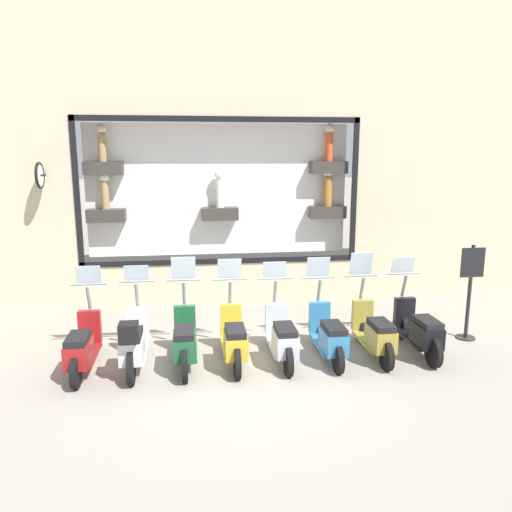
% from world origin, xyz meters
% --- Properties ---
extents(ground_plane, '(120.00, 120.00, 0.00)m').
position_xyz_m(ground_plane, '(0.00, 0.00, 0.00)').
color(ground_plane, gray).
extents(building_facade, '(1.19, 36.00, 9.58)m').
position_xyz_m(building_facade, '(3.60, 0.00, 4.90)').
color(building_facade, beige).
rests_on(building_facade, ground_plane).
extents(scooter_black_0, '(1.80, 0.61, 1.56)m').
position_xyz_m(scooter_black_0, '(0.16, -3.22, 0.43)').
color(scooter_black_0, black).
rests_on(scooter_black_0, ground_plane).
extents(scooter_olive_1, '(1.80, 0.61, 1.68)m').
position_xyz_m(scooter_olive_1, '(0.16, -2.42, 0.43)').
color(scooter_olive_1, black).
rests_on(scooter_olive_1, ground_plane).
extents(scooter_teal_2, '(1.79, 0.60, 1.61)m').
position_xyz_m(scooter_teal_2, '(0.16, -1.61, 0.42)').
color(scooter_teal_2, black).
rests_on(scooter_teal_2, ground_plane).
extents(scooter_silver_3, '(1.80, 0.60, 1.55)m').
position_xyz_m(scooter_silver_3, '(0.16, -0.80, 0.42)').
color(scooter_silver_3, black).
rests_on(scooter_silver_3, ground_plane).
extents(scooter_yellow_4, '(1.80, 0.61, 1.63)m').
position_xyz_m(scooter_yellow_4, '(0.17, 0.01, 0.43)').
color(scooter_yellow_4, black).
rests_on(scooter_yellow_4, ground_plane).
extents(scooter_green_5, '(1.81, 0.60, 1.69)m').
position_xyz_m(scooter_green_5, '(0.17, 0.81, 0.45)').
color(scooter_green_5, black).
rests_on(scooter_green_5, ground_plane).
extents(scooter_white_6, '(1.81, 0.60, 1.55)m').
position_xyz_m(scooter_white_6, '(0.11, 1.62, 0.48)').
color(scooter_white_6, black).
rests_on(scooter_white_6, ground_plane).
extents(scooter_red_7, '(1.80, 0.61, 1.57)m').
position_xyz_m(scooter_red_7, '(0.16, 2.43, 0.43)').
color(scooter_red_7, black).
rests_on(scooter_red_7, ground_plane).
extents(shop_sign_post, '(0.36, 0.45, 1.80)m').
position_xyz_m(shop_sign_post, '(0.75, -4.46, 0.98)').
color(shop_sign_post, '#232326').
rests_on(shop_sign_post, ground_plane).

